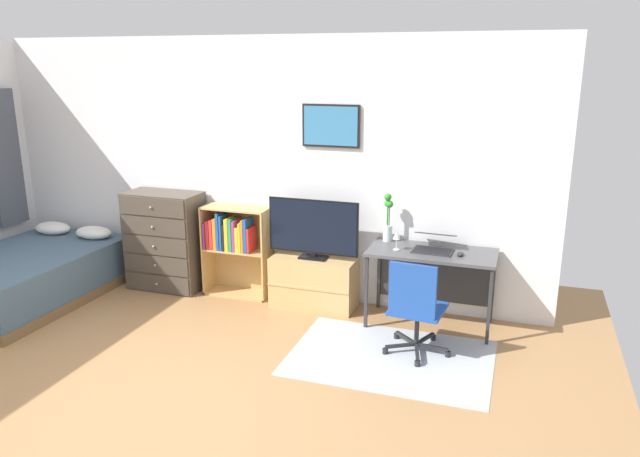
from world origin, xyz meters
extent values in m
plane|color=#A87A4C|center=(0.00, 0.00, 0.00)|extent=(7.20, 7.20, 0.00)
cube|color=white|center=(0.00, 2.43, 1.35)|extent=(6.12, 0.06, 2.70)
cube|color=black|center=(0.82, 2.38, 1.83)|extent=(0.59, 0.02, 0.42)
cube|color=teal|center=(0.82, 2.37, 1.83)|extent=(0.55, 0.01, 0.38)
cube|color=#4C515B|center=(-2.94, 1.99, 1.38)|extent=(0.05, 0.40, 1.54)
cube|color=#B2B7BC|center=(1.71, 1.29, 0.00)|extent=(1.70, 1.20, 0.01)
cube|color=brown|center=(-2.21, 1.37, 0.05)|extent=(1.34, 1.98, 0.10)
cube|color=#476075|center=(-2.21, 1.37, 0.30)|extent=(1.30, 1.94, 0.41)
ellipsoid|color=white|center=(-2.49, 2.10, 0.57)|extent=(0.44, 0.29, 0.14)
ellipsoid|color=white|center=(-1.91, 2.10, 0.57)|extent=(0.44, 0.29, 0.14)
cube|color=#4C4238|center=(-1.01, 2.16, 0.54)|extent=(0.82, 0.42, 1.08)
cube|color=#493F35|center=(-1.01, 1.94, 0.11)|extent=(0.78, 0.01, 0.19)
sphere|color=#A59E8C|center=(-1.01, 1.93, 0.11)|extent=(0.03, 0.03, 0.03)
cube|color=#493F35|center=(-1.01, 1.94, 0.33)|extent=(0.78, 0.01, 0.19)
sphere|color=#A59E8C|center=(-1.01, 1.93, 0.33)|extent=(0.03, 0.03, 0.03)
cube|color=#493F35|center=(-1.01, 1.94, 0.54)|extent=(0.78, 0.01, 0.19)
sphere|color=#A59E8C|center=(-1.01, 1.93, 0.54)|extent=(0.03, 0.03, 0.03)
cube|color=#493F35|center=(-1.01, 1.94, 0.75)|extent=(0.78, 0.01, 0.19)
sphere|color=#A59E8C|center=(-1.01, 1.93, 0.75)|extent=(0.03, 0.03, 0.03)
cube|color=#493F35|center=(-1.01, 1.94, 0.97)|extent=(0.78, 0.01, 0.19)
sphere|color=#A59E8C|center=(-1.01, 1.93, 0.97)|extent=(0.03, 0.03, 0.03)
cube|color=tan|center=(-0.52, 2.22, 0.48)|extent=(0.02, 0.30, 0.97)
cube|color=tan|center=(0.18, 2.22, 0.48)|extent=(0.02, 0.30, 0.97)
cube|color=tan|center=(-0.17, 2.22, 0.01)|extent=(0.72, 0.30, 0.02)
cube|color=tan|center=(-0.17, 2.22, 0.50)|extent=(0.68, 0.30, 0.02)
cube|color=tan|center=(-0.17, 2.22, 0.96)|extent=(0.68, 0.30, 0.02)
cube|color=tan|center=(-0.17, 2.37, 0.48)|extent=(0.72, 0.01, 0.97)
cube|color=#8C388C|center=(-0.49, 2.19, 0.65)|extent=(0.02, 0.21, 0.28)
cube|color=red|center=(-0.45, 2.19, 0.67)|extent=(0.03, 0.22, 0.31)
cube|color=red|center=(-0.41, 2.17, 0.67)|extent=(0.03, 0.19, 0.32)
cube|color=orange|center=(-0.37, 2.19, 0.68)|extent=(0.04, 0.21, 0.34)
cube|color=#1E519E|center=(-0.33, 2.20, 0.71)|extent=(0.03, 0.23, 0.40)
cube|color=#1E519E|center=(-0.29, 2.17, 0.70)|extent=(0.02, 0.18, 0.38)
cube|color=black|center=(-0.27, 2.17, 0.66)|extent=(0.02, 0.17, 0.29)
cube|color=gold|center=(-0.23, 2.16, 0.69)|extent=(0.04, 0.17, 0.35)
cube|color=#2D8C4C|center=(-0.19, 2.17, 0.68)|extent=(0.04, 0.17, 0.34)
cube|color=#8C388C|center=(-0.15, 2.18, 0.68)|extent=(0.03, 0.21, 0.33)
cube|color=gold|center=(-0.11, 2.18, 0.65)|extent=(0.04, 0.19, 0.27)
cube|color=gold|center=(-0.08, 2.17, 0.67)|extent=(0.02, 0.18, 0.32)
cube|color=orange|center=(-0.05, 2.19, 0.69)|extent=(0.02, 0.22, 0.35)
cube|color=#1E519E|center=(-0.01, 2.18, 0.69)|extent=(0.03, 0.20, 0.36)
cube|color=red|center=(0.02, 2.18, 0.65)|extent=(0.02, 0.20, 0.27)
cube|color=tan|center=(0.72, 2.17, 0.26)|extent=(0.86, 0.40, 0.52)
cube|color=tan|center=(0.72, 1.97, 0.26)|extent=(0.86, 0.01, 0.02)
cube|color=black|center=(0.72, 2.15, 0.53)|extent=(0.28, 0.16, 0.02)
cube|color=black|center=(0.72, 2.15, 0.57)|extent=(0.06, 0.04, 0.05)
cube|color=black|center=(0.72, 2.15, 0.85)|extent=(0.94, 0.02, 0.55)
cube|color=black|center=(0.72, 2.14, 0.85)|extent=(0.91, 0.01, 0.52)
cube|color=#4C4C4F|center=(1.91, 2.08, 0.72)|extent=(1.18, 0.58, 0.03)
cube|color=#2D2D30|center=(1.36, 1.82, 0.35)|extent=(0.03, 0.03, 0.71)
cube|color=#2D2D30|center=(2.47, 1.82, 0.35)|extent=(0.03, 0.03, 0.71)
cube|color=#2D2D30|center=(1.36, 2.34, 0.35)|extent=(0.03, 0.03, 0.71)
cube|color=#2D2D30|center=(2.47, 2.34, 0.35)|extent=(0.03, 0.03, 0.71)
cube|color=#2D2D30|center=(1.91, 2.36, 0.39)|extent=(1.12, 0.02, 0.50)
cylinder|color=#232326|center=(2.18, 1.47, 0.03)|extent=(0.05, 0.05, 0.05)
cube|color=#232326|center=(2.04, 1.48, 0.07)|extent=(0.28, 0.06, 0.02)
cylinder|color=#232326|center=(2.01, 1.75, 0.03)|extent=(0.05, 0.05, 0.05)
cube|color=#232326|center=(1.95, 1.62, 0.07)|extent=(0.14, 0.27, 0.02)
cylinder|color=#232326|center=(1.69, 1.68, 0.03)|extent=(0.05, 0.05, 0.05)
cube|color=#232326|center=(1.79, 1.58, 0.07)|extent=(0.23, 0.21, 0.02)
cylinder|color=#232326|center=(1.66, 1.35, 0.03)|extent=(0.05, 0.05, 0.05)
cube|color=#232326|center=(1.78, 1.42, 0.07)|extent=(0.26, 0.17, 0.02)
cylinder|color=#232326|center=(1.96, 1.22, 0.03)|extent=(0.05, 0.05, 0.05)
cube|color=#232326|center=(1.93, 1.35, 0.07)|extent=(0.09, 0.28, 0.02)
cylinder|color=#232326|center=(1.90, 1.49, 0.23)|extent=(0.04, 0.04, 0.30)
cube|color=#1E479E|center=(1.90, 1.49, 0.40)|extent=(0.48, 0.48, 0.03)
cube|color=#1E479E|center=(1.88, 1.29, 0.64)|extent=(0.40, 0.07, 0.45)
cube|color=#333338|center=(1.92, 2.07, 0.75)|extent=(0.38, 0.27, 0.01)
cube|color=black|center=(1.92, 2.06, 0.75)|extent=(0.35, 0.24, 0.00)
cube|color=#333338|center=(1.93, 2.22, 0.87)|extent=(0.38, 0.25, 0.07)
cube|color=black|center=(1.93, 2.22, 0.87)|extent=(0.36, 0.23, 0.06)
ellipsoid|color=#262628|center=(2.18, 2.02, 0.76)|extent=(0.06, 0.10, 0.03)
cylinder|color=silver|center=(1.45, 2.27, 0.82)|extent=(0.09, 0.09, 0.16)
cylinder|color=#3D8438|center=(1.46, 2.27, 0.95)|extent=(0.01, 0.01, 0.32)
sphere|color=#308B2C|center=(1.46, 2.27, 1.11)|extent=(0.07, 0.07, 0.07)
cylinder|color=#3D8438|center=(1.44, 2.28, 0.95)|extent=(0.01, 0.01, 0.33)
sphere|color=#308B2C|center=(1.44, 2.28, 1.12)|extent=(0.07, 0.07, 0.07)
cylinder|color=#3D8438|center=(1.44, 2.26, 0.99)|extent=(0.01, 0.01, 0.39)
sphere|color=#308B2C|center=(1.44, 2.26, 1.18)|extent=(0.07, 0.07, 0.07)
cylinder|color=silver|center=(1.59, 2.01, 0.74)|extent=(0.06, 0.06, 0.01)
cylinder|color=silver|center=(1.59, 2.01, 0.80)|extent=(0.01, 0.01, 0.10)
cone|color=silver|center=(1.59, 2.01, 0.88)|extent=(0.07, 0.07, 0.07)
camera|label=1|loc=(2.65, -3.34, 2.44)|focal=33.98mm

